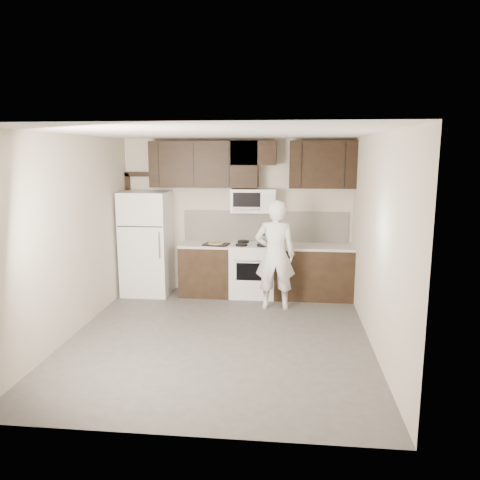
% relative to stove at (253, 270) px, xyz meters
% --- Properties ---
extents(floor, '(4.50, 4.50, 0.00)m').
position_rel_stove_xyz_m(floor, '(-0.30, -1.94, -0.46)').
color(floor, '#4A4745').
rests_on(floor, ground).
extents(back_wall, '(4.00, 0.00, 4.00)m').
position_rel_stove_xyz_m(back_wall, '(-0.30, 0.31, 0.89)').
color(back_wall, '#BEB5A2').
rests_on(back_wall, ground).
extents(ceiling, '(4.50, 4.50, 0.00)m').
position_rel_stove_xyz_m(ceiling, '(-0.30, -1.94, 2.24)').
color(ceiling, white).
rests_on(ceiling, back_wall).
extents(counter_run, '(2.95, 0.64, 0.91)m').
position_rel_stove_xyz_m(counter_run, '(0.30, 0.00, -0.00)').
color(counter_run, black).
rests_on(counter_run, floor).
extents(stove, '(0.76, 0.66, 0.94)m').
position_rel_stove_xyz_m(stove, '(0.00, 0.00, 0.00)').
color(stove, white).
rests_on(stove, floor).
extents(backsplash, '(2.90, 0.02, 0.54)m').
position_rel_stove_xyz_m(backsplash, '(0.20, 0.30, 0.72)').
color(backsplash, beige).
rests_on(backsplash, counter_run).
extents(upper_cabinets, '(3.48, 0.35, 0.78)m').
position_rel_stove_xyz_m(upper_cabinets, '(-0.09, 0.14, 1.82)').
color(upper_cabinets, black).
rests_on(upper_cabinets, back_wall).
extents(microwave, '(0.76, 0.42, 0.40)m').
position_rel_stove_xyz_m(microwave, '(-0.00, 0.12, 1.19)').
color(microwave, white).
rests_on(microwave, upper_cabinets).
extents(refrigerator, '(0.80, 0.76, 1.80)m').
position_rel_stove_xyz_m(refrigerator, '(-1.85, -0.05, 0.44)').
color(refrigerator, white).
rests_on(refrigerator, floor).
extents(door_trim, '(0.50, 0.08, 2.12)m').
position_rel_stove_xyz_m(door_trim, '(-2.22, 0.27, 0.79)').
color(door_trim, black).
rests_on(door_trim, floor).
extents(saucepan, '(0.32, 0.18, 0.17)m').
position_rel_stove_xyz_m(saucepan, '(0.18, 0.15, 0.52)').
color(saucepan, silver).
rests_on(saucepan, stove).
extents(baking_tray, '(0.46, 0.38, 0.02)m').
position_rel_stove_xyz_m(baking_tray, '(-0.62, -0.12, 0.46)').
color(baking_tray, black).
rests_on(baking_tray, counter_run).
extents(pizza, '(0.32, 0.32, 0.02)m').
position_rel_stove_xyz_m(pizza, '(-0.62, -0.12, 0.48)').
color(pizza, tan).
rests_on(pizza, baking_tray).
extents(person, '(0.65, 0.45, 1.74)m').
position_rel_stove_xyz_m(person, '(0.40, -0.63, 0.41)').
color(person, silver).
rests_on(person, floor).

